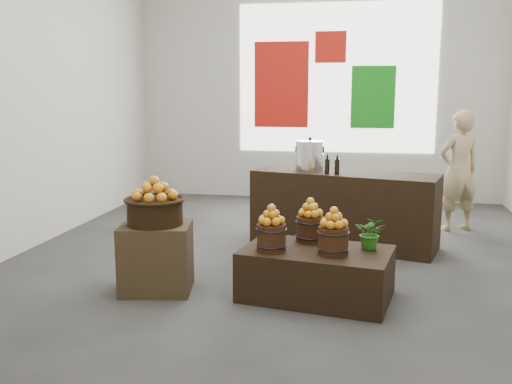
% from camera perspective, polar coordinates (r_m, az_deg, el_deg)
% --- Properties ---
extents(ground, '(7.00, 7.00, 0.00)m').
position_cam_1_polar(ground, '(6.37, 3.46, -6.35)').
color(ground, '#3E3E3B').
rests_on(ground, ground).
extents(back_wall, '(6.00, 0.04, 4.00)m').
position_cam_1_polar(back_wall, '(9.60, 6.20, 11.21)').
color(back_wall, '#BAB6AB').
rests_on(back_wall, ground).
extents(back_opening, '(3.20, 0.02, 2.40)m').
position_cam_1_polar(back_opening, '(9.56, 8.02, 11.18)').
color(back_opening, white).
rests_on(back_opening, back_wall).
extents(deco_red_left, '(0.90, 0.04, 1.40)m').
position_cam_1_polar(deco_red_left, '(9.63, 2.55, 10.66)').
color(deco_red_left, '#B6170E').
rests_on(deco_red_left, back_wall).
extents(deco_green_right, '(0.70, 0.04, 1.00)m').
position_cam_1_polar(deco_green_right, '(9.54, 11.62, 9.27)').
color(deco_green_right, '#137C15').
rests_on(deco_green_right, back_wall).
extents(deco_red_upper, '(0.50, 0.04, 0.50)m').
position_cam_1_polar(deco_red_upper, '(9.58, 7.48, 14.18)').
color(deco_red_upper, '#B6170E').
rests_on(deco_red_upper, back_wall).
extents(crate, '(0.70, 0.61, 0.62)m').
position_cam_1_polar(crate, '(5.27, -9.93, -6.49)').
color(crate, '#493A22').
rests_on(crate, ground).
extents(wicker_basket, '(0.50, 0.50, 0.23)m').
position_cam_1_polar(wicker_basket, '(5.16, -10.07, -1.98)').
color(wicker_basket, black).
rests_on(wicker_basket, crate).
extents(apples_in_basket, '(0.39, 0.39, 0.21)m').
position_cam_1_polar(apples_in_basket, '(5.12, -10.15, 0.38)').
color(apples_in_basket, '#A71F05').
rests_on(apples_in_basket, wicker_basket).
extents(display_table, '(1.38, 0.99, 0.44)m').
position_cam_1_polar(display_table, '(5.08, 6.05, -8.11)').
color(display_table, black).
rests_on(display_table, ground).
extents(apple_bucket_front_left, '(0.25, 0.25, 0.23)m').
position_cam_1_polar(apple_bucket_front_left, '(4.92, 1.53, -4.57)').
color(apple_bucket_front_left, '#3B1A10').
rests_on(apple_bucket_front_left, display_table).
extents(apples_in_bucket_front_left, '(0.19, 0.19, 0.17)m').
position_cam_1_polar(apples_in_bucket_front_left, '(4.87, 1.55, -2.27)').
color(apples_in_bucket_front_left, '#A71F05').
rests_on(apples_in_bucket_front_left, apple_bucket_front_left).
extents(apple_bucket_front_right, '(0.25, 0.25, 0.23)m').
position_cam_1_polar(apple_bucket_front_right, '(4.85, 7.74, -4.86)').
color(apple_bucket_front_right, '#3B1A10').
rests_on(apple_bucket_front_right, display_table).
extents(apples_in_bucket_front_right, '(0.19, 0.19, 0.17)m').
position_cam_1_polar(apples_in_bucket_front_right, '(4.81, 7.79, -2.54)').
color(apples_in_bucket_front_right, '#A71F05').
rests_on(apples_in_bucket_front_right, apple_bucket_front_right).
extents(apple_bucket_rear, '(0.25, 0.25, 0.23)m').
position_cam_1_polar(apple_bucket_rear, '(5.23, 5.42, -3.72)').
color(apple_bucket_rear, '#3B1A10').
rests_on(apple_bucket_rear, display_table).
extents(apples_in_bucket_rear, '(0.19, 0.19, 0.17)m').
position_cam_1_polar(apples_in_bucket_rear, '(5.19, 5.46, -1.55)').
color(apples_in_bucket_rear, '#A71F05').
rests_on(apples_in_bucket_rear, apple_bucket_rear).
extents(herb_garnish_right, '(0.30, 0.27, 0.29)m').
position_cam_1_polar(herb_garnish_right, '(5.06, 11.42, -4.03)').
color(herb_garnish_right, '#1F5E13').
rests_on(herb_garnish_right, display_table).
extents(herb_garnish_left, '(0.13, 0.11, 0.24)m').
position_cam_1_polar(herb_garnish_left, '(5.24, 1.41, -3.62)').
color(herb_garnish_left, '#1F5E13').
rests_on(herb_garnish_left, display_table).
extents(counter, '(2.23, 1.20, 0.87)m').
position_cam_1_polar(counter, '(6.76, 8.77, -1.69)').
color(counter, black).
rests_on(counter, ground).
extents(stock_pot_left, '(0.33, 0.33, 0.33)m').
position_cam_1_polar(stock_pot_left, '(6.80, 5.39, 3.57)').
color(stock_pot_left, silver).
rests_on(stock_pot_left, counter).
extents(oil_cruets, '(0.16, 0.10, 0.24)m').
position_cam_1_polar(oil_cruets, '(6.47, 8.36, 2.79)').
color(oil_cruets, black).
rests_on(oil_cruets, counter).
extents(shopper, '(0.68, 0.58, 1.57)m').
position_cam_1_polar(shopper, '(7.79, 19.58, 2.00)').
color(shopper, tan).
rests_on(shopper, ground).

